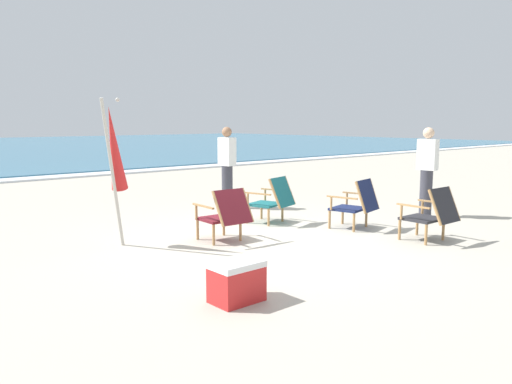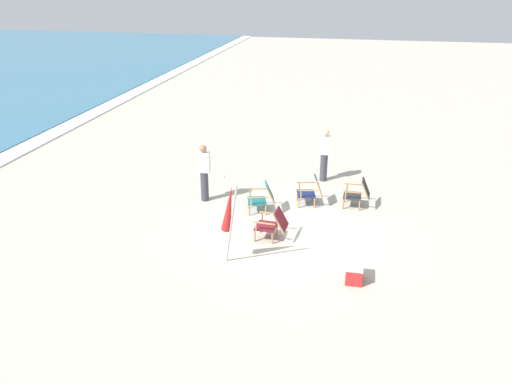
{
  "view_description": "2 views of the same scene",
  "coord_description": "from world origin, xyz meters",
  "px_view_note": "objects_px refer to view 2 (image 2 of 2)",
  "views": [
    {
      "loc": [
        -4.75,
        -5.2,
        1.73
      ],
      "look_at": [
        0.51,
        0.81,
        0.6
      ],
      "focal_mm": 35.0,
      "sensor_mm": 36.0,
      "label": 1
    },
    {
      "loc": [
        -10.85,
        -1.44,
        5.88
      ],
      "look_at": [
        0.7,
        1.05,
        0.68
      ],
      "focal_mm": 35.0,
      "sensor_mm": 36.0,
      "label": 2
    }
  ],
  "objects_px": {
    "beach_chair_back_right": "(263,197)",
    "cooler_box": "(354,272)",
    "beach_chair_front_left": "(273,223)",
    "beach_chair_back_left": "(312,190)",
    "beach_chair_far_center": "(358,192)",
    "umbrella_furled_red": "(229,209)",
    "person_near_chairs": "(204,172)",
    "person_by_waterline": "(324,155)"
  },
  "relations": [
    {
      "from": "beach_chair_back_left",
      "to": "umbrella_furled_red",
      "type": "height_order",
      "value": "umbrella_furled_red"
    },
    {
      "from": "beach_chair_front_left",
      "to": "beach_chair_back_right",
      "type": "bearing_deg",
      "value": 20.46
    },
    {
      "from": "beach_chair_back_right",
      "to": "beach_chair_front_left",
      "type": "xyz_separation_m",
      "value": [
        -1.44,
        -0.54,
        -0.0
      ]
    },
    {
      "from": "umbrella_furled_red",
      "to": "person_near_chairs",
      "type": "xyz_separation_m",
      "value": [
        3.13,
        1.57,
        -0.51
      ]
    },
    {
      "from": "umbrella_furled_red",
      "to": "person_near_chairs",
      "type": "height_order",
      "value": "umbrella_furled_red"
    },
    {
      "from": "umbrella_furled_red",
      "to": "person_by_waterline",
      "type": "height_order",
      "value": "umbrella_furled_red"
    },
    {
      "from": "beach_chair_back_right",
      "to": "cooler_box",
      "type": "relative_size",
      "value": 1.72
    },
    {
      "from": "beach_chair_front_left",
      "to": "beach_chair_back_left",
      "type": "relative_size",
      "value": 0.96
    },
    {
      "from": "beach_chair_far_center",
      "to": "umbrella_furled_red",
      "type": "bearing_deg",
      "value": 143.56
    },
    {
      "from": "cooler_box",
      "to": "person_near_chairs",
      "type": "bearing_deg",
      "value": 53.04
    },
    {
      "from": "person_near_chairs",
      "to": "person_by_waterline",
      "type": "relative_size",
      "value": 1.0
    },
    {
      "from": "beach_chair_front_left",
      "to": "person_near_chairs",
      "type": "relative_size",
      "value": 0.48
    },
    {
      "from": "beach_chair_back_left",
      "to": "umbrella_furled_red",
      "type": "xyz_separation_m",
      "value": [
        -3.48,
        1.39,
        0.92
      ]
    },
    {
      "from": "beach_chair_far_center",
      "to": "person_near_chairs",
      "type": "height_order",
      "value": "person_near_chairs"
    },
    {
      "from": "beach_chair_front_left",
      "to": "umbrella_furled_red",
      "type": "xyz_separation_m",
      "value": [
        -1.33,
        0.7,
        0.92
      ]
    },
    {
      "from": "beach_chair_front_left",
      "to": "cooler_box",
      "type": "distance_m",
      "value": 2.43
    },
    {
      "from": "beach_chair_far_center",
      "to": "cooler_box",
      "type": "height_order",
      "value": "beach_chair_far_center"
    },
    {
      "from": "person_near_chairs",
      "to": "person_by_waterline",
      "type": "height_order",
      "value": "same"
    },
    {
      "from": "beach_chair_back_right",
      "to": "person_near_chairs",
      "type": "height_order",
      "value": "person_near_chairs"
    },
    {
      "from": "beach_chair_far_center",
      "to": "cooler_box",
      "type": "distance_m",
      "value": 3.66
    },
    {
      "from": "beach_chair_front_left",
      "to": "beach_chair_back_left",
      "type": "distance_m",
      "value": 2.26
    },
    {
      "from": "beach_chair_back_left",
      "to": "beach_chair_far_center",
      "type": "relative_size",
      "value": 1.01
    },
    {
      "from": "beach_chair_back_right",
      "to": "beach_chair_far_center",
      "type": "distance_m",
      "value": 2.62
    },
    {
      "from": "beach_chair_front_left",
      "to": "person_by_waterline",
      "type": "bearing_deg",
      "value": -12.11
    },
    {
      "from": "beach_chair_front_left",
      "to": "beach_chair_back_left",
      "type": "bearing_deg",
      "value": -17.66
    },
    {
      "from": "beach_chair_front_left",
      "to": "person_by_waterline",
      "type": "height_order",
      "value": "person_by_waterline"
    },
    {
      "from": "beach_chair_back_left",
      "to": "person_by_waterline",
      "type": "xyz_separation_m",
      "value": [
        1.82,
        -0.17,
        0.41
      ]
    },
    {
      "from": "person_near_chairs",
      "to": "umbrella_furled_red",
      "type": "bearing_deg",
      "value": -153.44
    },
    {
      "from": "umbrella_furled_red",
      "to": "person_near_chairs",
      "type": "distance_m",
      "value": 3.54
    },
    {
      "from": "person_near_chairs",
      "to": "cooler_box",
      "type": "xyz_separation_m",
      "value": [
        -3.19,
        -4.24,
        -0.64
      ]
    },
    {
      "from": "person_near_chairs",
      "to": "beach_chair_back_right",
      "type": "bearing_deg",
      "value": -101.95
    },
    {
      "from": "beach_chair_front_left",
      "to": "person_near_chairs",
      "type": "bearing_deg",
      "value": 51.5
    },
    {
      "from": "beach_chair_back_right",
      "to": "beach_chair_front_left",
      "type": "height_order",
      "value": "beach_chair_back_right"
    },
    {
      "from": "umbrella_furled_red",
      "to": "cooler_box",
      "type": "bearing_deg",
      "value": -91.34
    },
    {
      "from": "person_by_waterline",
      "to": "beach_chair_far_center",
      "type": "bearing_deg",
      "value": -147.46
    },
    {
      "from": "umbrella_furled_red",
      "to": "person_by_waterline",
      "type": "xyz_separation_m",
      "value": [
        5.3,
        -1.56,
        -0.51
      ]
    },
    {
      "from": "beach_chair_front_left",
      "to": "cooler_box",
      "type": "height_order",
      "value": "beach_chair_front_left"
    },
    {
      "from": "umbrella_furled_red",
      "to": "cooler_box",
      "type": "distance_m",
      "value": 2.91
    },
    {
      "from": "beach_chair_back_left",
      "to": "beach_chair_far_center",
      "type": "height_order",
      "value": "beach_chair_back_left"
    },
    {
      "from": "beach_chair_front_left",
      "to": "cooler_box",
      "type": "xyz_separation_m",
      "value": [
        -1.39,
        -1.98,
        -0.22
      ]
    },
    {
      "from": "person_by_waterline",
      "to": "beach_chair_back_right",
      "type": "bearing_deg",
      "value": 151.3
    },
    {
      "from": "umbrella_furled_red",
      "to": "beach_chair_front_left",
      "type": "bearing_deg",
      "value": -27.91
    }
  ]
}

